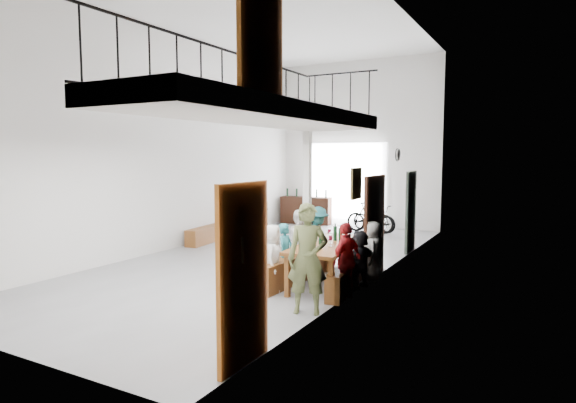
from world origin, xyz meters
The scene contains 24 objects.
floor centered at (0.00, 0.00, 0.00)m, with size 12.00×12.00×0.00m, color slate.
room_walls centered at (0.00, 0.00, 3.55)m, with size 12.00×12.00×12.00m.
gateway_portal centered at (-0.40, 5.94, 1.40)m, with size 2.80×0.08×2.80m, color white.
right_wall_decor centered at (2.70, -1.87, 1.74)m, with size 0.07×8.28×5.07m.
balcony centered at (1.98, -3.13, 2.96)m, with size 1.52×5.62×4.00m.
tasting_table centered at (2.20, -1.35, 0.71)m, with size 1.07×2.33×0.79m.
bench_inner centered at (1.49, -1.43, 0.26)m, with size 0.36×2.22×0.51m, color brown.
bench_wall centered at (2.57, -1.43, 0.23)m, with size 0.26×1.98×0.46m, color brown.
tableware centered at (2.22, -1.39, 0.93)m, with size 0.41×0.91×0.35m.
side_bench centered at (-2.50, 1.02, 0.22)m, with size 0.34×1.57×0.44m, color brown.
oak_barrel centered at (-2.34, 3.42, 0.47)m, with size 0.63×0.63×0.93m.
serving_counter centered at (-1.75, 5.65, 0.47)m, with size 1.78×0.49×0.94m, color #361A0F.
counter_bottles centered at (-1.75, 5.66, 1.08)m, with size 1.54×0.18×0.28m.
guest_left_a centered at (1.45, -2.15, 0.59)m, with size 0.58×0.38×1.18m, color silver.
guest_left_b centered at (1.42, -1.58, 0.56)m, with size 0.41×0.27×1.13m, color #236D75.
guest_left_c centered at (1.45, -1.01, 0.67)m, with size 0.65×0.51×1.33m, color silver.
guest_left_d centered at (1.50, -0.36, 0.67)m, with size 0.86×0.49×1.33m, color #236D75.
guest_right_a centered at (2.77, -1.94, 0.64)m, with size 0.75×0.31×1.29m, color red.
guest_right_b centered at (2.74, -1.23, 0.53)m, with size 0.98×0.31×1.06m, color black.
guest_right_c centered at (2.81, -0.72, 0.58)m, with size 0.57×0.37×1.16m, color silver.
host_standing centered at (2.53, -2.92, 0.84)m, with size 0.61×0.40×1.68m, color #515831.
potted_plant centered at (2.45, 0.74, 0.23)m, with size 0.42×0.36×0.46m, color #1C4418.
bicycle_near centered at (0.89, 5.14, 0.41)m, with size 0.55×1.58×0.83m, color black.
bicycle_far centered at (0.86, 4.83, 0.46)m, with size 0.44×1.54×0.93m, color black.
Camera 1 is at (5.68, -9.32, 2.40)m, focal length 30.00 mm.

